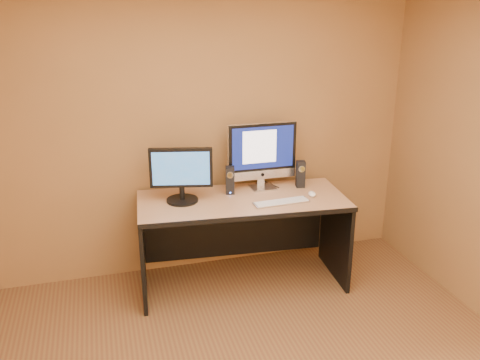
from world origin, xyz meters
The scene contains 10 objects.
walls centered at (0.00, 0.00, 1.30)m, with size 4.00×4.00×2.60m, color olive, non-canonical shape.
desk centered at (0.29, 1.52, 0.41)m, with size 1.77×0.77×0.82m, color tan, non-canonical shape.
imac centered at (0.54, 1.72, 1.12)m, with size 0.63×0.23×0.61m, color silver, non-canonical shape.
second_monitor centered at (-0.21, 1.60, 1.05)m, with size 0.53×0.26×0.46m, color black, non-canonical shape.
speaker_left centered at (0.22, 1.68, 0.94)m, with size 0.08×0.08×0.24m, color black, non-canonical shape.
speaker_right centered at (0.88, 1.66, 0.94)m, with size 0.08×0.08×0.24m, color black, non-canonical shape.
keyboard centered at (0.57, 1.33, 0.83)m, with size 0.47×0.13×0.02m, color #B7B8BC.
mouse centered at (0.89, 1.41, 0.84)m, with size 0.06×0.11×0.04m, color white.
cable_a centered at (0.64, 1.79, 0.82)m, with size 0.01×0.01×0.24m, color black.
cable_b centered at (0.51, 1.83, 0.82)m, with size 0.01×0.01×0.20m, color black.
Camera 1 is at (-0.84, -2.35, 2.39)m, focal length 38.00 mm.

